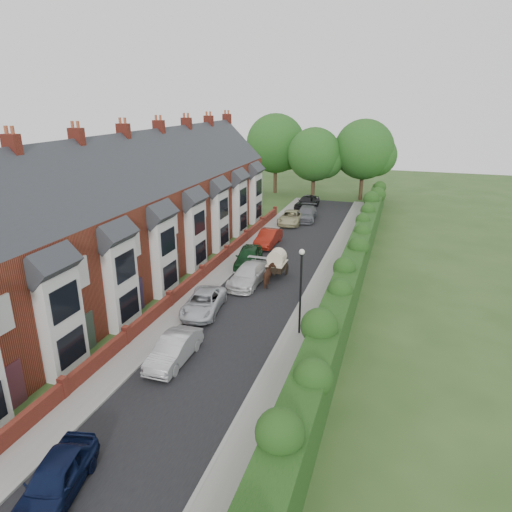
{
  "coord_description": "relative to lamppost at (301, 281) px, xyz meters",
  "views": [
    {
      "loc": [
        8.2,
        -18.79,
        12.87
      ],
      "look_at": [
        -1.21,
        10.22,
        2.2
      ],
      "focal_mm": 32.0,
      "sensor_mm": 36.0,
      "label": 1
    }
  ],
  "objects": [
    {
      "name": "pavement_hedge_side",
      "position": [
        0.2,
        7.0,
        -3.24
      ],
      "size": [
        2.2,
        58.0,
        0.12
      ],
      "primitive_type": "cube",
      "color": "gray",
      "rests_on": "ground"
    },
    {
      "name": "kerb_house_side",
      "position": [
        -6.95,
        7.0,
        -3.23
      ],
      "size": [
        0.18,
        58.0,
        0.13
      ],
      "primitive_type": "cube",
      "color": "gray",
      "rests_on": "ground"
    },
    {
      "name": "car_black",
      "position": [
        -6.1,
        31.0,
        -2.5
      ],
      "size": [
        2.67,
        4.92,
        1.59
      ],
      "primitive_type": "imported",
      "rotation": [
        0.0,
        0.0,
        -0.18
      ],
      "color": "black",
      "rests_on": "ground"
    },
    {
      "name": "tree_far_left",
      "position": [
        -6.05,
        36.08,
        2.41
      ],
      "size": [
        7.14,
        6.8,
        9.29
      ],
      "color": "#332316",
      "rests_on": "ground"
    },
    {
      "name": "car_beige",
      "position": [
        -6.23,
        23.4,
        -2.62
      ],
      "size": [
        2.35,
        4.93,
        1.36
      ],
      "primitive_type": "imported",
      "rotation": [
        0.0,
        0.0,
        0.02
      ],
      "color": "#BAB386",
      "rests_on": "ground"
    },
    {
      "name": "kerb_hedge_side",
      "position": [
        -0.85,
        7.0,
        -3.23
      ],
      "size": [
        0.18,
        58.0,
        0.13
      ],
      "primitive_type": "cube",
      "color": "gray",
      "rests_on": "ground"
    },
    {
      "name": "terrace_row",
      "position": [
        -14.27,
        5.98,
        1.18
      ],
      "size": [
        9.05,
        40.5,
        11.5
      ],
      "color": "maroon",
      "rests_on": "ground"
    },
    {
      "name": "garden_wall_row",
      "position": [
        -8.75,
        6.0,
        -2.84
      ],
      "size": [
        0.35,
        40.35,
        1.1
      ],
      "color": "maroon",
      "rests_on": "ground"
    },
    {
      "name": "car_silver_a",
      "position": [
        -5.47,
        -4.71,
        -2.61
      ],
      "size": [
        1.46,
        4.17,
        1.37
      ],
      "primitive_type": "imported",
      "rotation": [
        0.0,
        0.0,
        0.0
      ],
      "color": "#ACABB0",
      "rests_on": "ground"
    },
    {
      "name": "horse_cart",
      "position": [
        -3.62,
        8.25,
        -2.07
      ],
      "size": [
        1.34,
        2.96,
        2.14
      ],
      "color": "black",
      "rests_on": "ground"
    },
    {
      "name": "car_red",
      "position": [
        -6.4,
        15.36,
        -2.57
      ],
      "size": [
        1.61,
        4.44,
        1.45
      ],
      "primitive_type": "imported",
      "rotation": [
        0.0,
        0.0,
        -0.02
      ],
      "color": "maroon",
      "rests_on": "ground"
    },
    {
      "name": "ground",
      "position": [
        -3.4,
        -4.0,
        -3.3
      ],
      "size": [
        140.0,
        140.0,
        0.0
      ],
      "primitive_type": "plane",
      "color": "#2D4C1E",
      "rests_on": "ground"
    },
    {
      "name": "car_green",
      "position": [
        -6.36,
        9.66,
        -2.5
      ],
      "size": [
        2.59,
        4.89,
        1.59
      ],
      "primitive_type": "imported",
      "rotation": [
        0.0,
        0.0,
        0.16
      ],
      "color": "black",
      "rests_on": "ground"
    },
    {
      "name": "tree_far_back",
      "position": [
        -11.99,
        39.08,
        3.32
      ],
      "size": [
        8.4,
        8.0,
        10.82
      ],
      "color": "#332316",
      "rests_on": "ground"
    },
    {
      "name": "car_silver_b",
      "position": [
        -6.4,
        1.0,
        -2.66
      ],
      "size": [
        2.7,
        4.81,
        1.27
      ],
      "primitive_type": "imported",
      "rotation": [
        0.0,
        0.0,
        0.13
      ],
      "color": "silver",
      "rests_on": "ground"
    },
    {
      "name": "horse",
      "position": [
        -3.62,
        6.27,
        -2.52
      ],
      "size": [
        1.14,
        1.95,
        1.55
      ],
      "primitive_type": "imported",
      "rotation": [
        0.0,
        0.0,
        3.32
      ],
      "color": "#4D2B1C",
      "rests_on": "ground"
    },
    {
      "name": "lamppost",
      "position": [
        0.0,
        0.0,
        0.0
      ],
      "size": [
        0.32,
        0.32,
        5.16
      ],
      "color": "black",
      "rests_on": "ground"
    },
    {
      "name": "tree_far_right",
      "position": [
        -0.01,
        38.08,
        3.02
      ],
      "size": [
        7.98,
        7.6,
        10.31
      ],
      "color": "#332316",
      "rests_on": "ground"
    },
    {
      "name": "pavement_house_side",
      "position": [
        -7.75,
        7.0,
        -3.24
      ],
      "size": [
        1.7,
        58.0,
        0.12
      ],
      "primitive_type": "cube",
      "color": "gray",
      "rests_on": "ground"
    },
    {
      "name": "car_navy",
      "position": [
        -5.35,
        -13.46,
        -2.61
      ],
      "size": [
        2.46,
        4.31,
        1.38
      ],
      "primitive_type": "imported",
      "rotation": [
        0.0,
        0.0,
        0.22
      ],
      "color": "black",
      "rests_on": "ground"
    },
    {
      "name": "car_grey",
      "position": [
        -5.01,
        25.4,
        -2.57
      ],
      "size": [
        2.42,
        5.15,
        1.45
      ],
      "primitive_type": "imported",
      "rotation": [
        0.0,
        0.0,
        0.08
      ],
      "color": "slate",
      "rests_on": "ground"
    },
    {
      "name": "car_white",
      "position": [
        -5.19,
        6.16,
        -2.59
      ],
      "size": [
        2.12,
        4.9,
        1.41
      ],
      "primitive_type": "imported",
      "rotation": [
        0.0,
        0.0,
        -0.03
      ],
      "color": "silver",
      "rests_on": "ground"
    },
    {
      "name": "road",
      "position": [
        -3.9,
        7.0,
        -3.29
      ],
      "size": [
        6.0,
        58.0,
        0.02
      ],
      "primitive_type": "cube",
      "color": "black",
      "rests_on": "ground"
    },
    {
      "name": "hedge",
      "position": [
        2.0,
        7.0,
        -1.7
      ],
      "size": [
        2.1,
        58.0,
        2.85
      ],
      "color": "#153812",
      "rests_on": "ground"
    }
  ]
}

